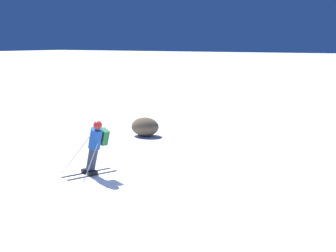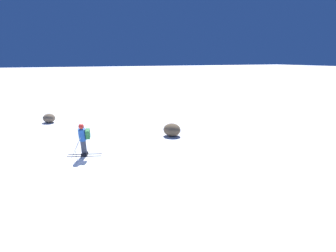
% 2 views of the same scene
% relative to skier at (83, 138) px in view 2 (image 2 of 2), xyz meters
% --- Properties ---
extents(ground_plane, '(300.00, 300.00, 0.00)m').
position_rel_skier_xyz_m(ground_plane, '(0.37, 0.08, -0.92)').
color(ground_plane, white).
extents(skier, '(1.49, 1.68, 1.70)m').
position_rel_skier_xyz_m(skier, '(0.00, 0.00, 0.00)').
color(skier, black).
rests_on(skier, ground).
extents(exposed_boulder_0, '(1.00, 0.85, 0.65)m').
position_rel_skier_xyz_m(exposed_boulder_0, '(-9.50, -0.71, -0.60)').
color(exposed_boulder_0, '#7A664C').
rests_on(exposed_boulder_0, ground).
extents(exposed_boulder_1, '(1.17, 0.99, 0.76)m').
position_rel_skier_xyz_m(exposed_boulder_1, '(-2.13, 5.57, -0.54)').
color(exposed_boulder_1, brown).
rests_on(exposed_boulder_1, ground).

